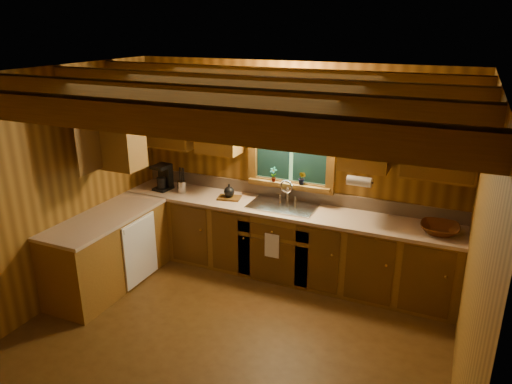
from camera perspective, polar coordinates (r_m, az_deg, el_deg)
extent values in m
plane|color=#503413|center=(4.98, -3.91, -17.73)|extent=(4.20, 4.20, 0.00)
plane|color=brown|center=(3.98, -4.79, 13.52)|extent=(4.20, 4.20, 0.00)
plane|color=brown|center=(5.96, 4.29, 2.80)|extent=(4.20, 0.00, 4.20)
plane|color=brown|center=(3.01, -22.32, -16.96)|extent=(4.20, 0.00, 4.20)
plane|color=brown|center=(5.57, -23.76, -0.08)|extent=(0.00, 3.80, 3.80)
plane|color=brown|center=(3.89, 24.54, -8.56)|extent=(0.00, 3.80, 3.80)
cube|color=brown|center=(3.01, -15.78, 8.76)|extent=(4.20, 0.14, 0.18)
cube|color=brown|center=(3.65, -7.78, 11.12)|extent=(4.20, 0.14, 0.18)
cube|color=brown|center=(4.35, -2.18, 12.62)|extent=(4.20, 0.14, 0.18)
cube|color=brown|center=(5.08, 1.88, 13.63)|extent=(4.20, 0.14, 0.18)
cube|color=brown|center=(6.00, 3.07, -5.96)|extent=(4.20, 0.62, 0.86)
cube|color=brown|center=(6.00, -17.26, -6.91)|extent=(0.62, 1.60, 0.86)
cube|color=tan|center=(5.82, 3.15, -1.97)|extent=(4.20, 0.66, 0.04)
cube|color=tan|center=(5.81, -17.63, -2.95)|extent=(0.64, 1.60, 0.04)
cube|color=tan|center=(6.04, 4.16, -0.14)|extent=(4.20, 0.02, 0.16)
cube|color=white|center=(5.94, -13.65, -6.80)|extent=(0.02, 0.60, 0.80)
cube|color=brown|center=(6.44, -10.67, 8.74)|extent=(0.78, 0.34, 0.78)
cube|color=brown|center=(6.04, -4.47, 8.31)|extent=(0.55, 0.34, 0.78)
cube|color=brown|center=(5.43, 13.04, 6.58)|extent=(0.55, 0.34, 0.78)
cube|color=brown|center=(5.35, 21.28, 5.54)|extent=(0.78, 0.34, 0.78)
cube|color=brown|center=(5.77, -18.45, 6.84)|extent=(0.34, 1.10, 0.78)
cube|color=brown|center=(5.76, 4.33, 9.38)|extent=(1.12, 0.08, 0.10)
cube|color=brown|center=(5.98, 4.11, 0.87)|extent=(1.12, 0.08, 0.10)
cube|color=brown|center=(6.04, -0.36, 5.55)|extent=(0.10, 0.08, 0.80)
cube|color=brown|center=(5.71, 9.05, 4.47)|extent=(0.10, 0.08, 0.80)
cube|color=#467832|center=(5.89, 4.33, 5.12)|extent=(0.92, 0.01, 0.80)
cube|color=#0E2929|center=(5.99, 2.05, 3.68)|extent=(0.42, 0.02, 0.42)
cube|color=#0E2929|center=(5.84, 6.42, 3.13)|extent=(0.42, 0.02, 0.42)
cylinder|color=black|center=(5.86, 4.26, 5.25)|extent=(0.92, 0.01, 0.01)
cube|color=brown|center=(5.94, 3.98, 0.94)|extent=(1.06, 0.14, 0.04)
cylinder|color=black|center=(5.72, 4.39, 11.64)|extent=(0.08, 0.03, 0.08)
cylinder|color=black|center=(5.70, 3.22, 11.64)|extent=(0.09, 0.17, 0.08)
cylinder|color=black|center=(5.63, 5.16, 11.50)|extent=(0.09, 0.17, 0.08)
sphere|color=#FFE0A5|center=(5.68, 2.41, 10.91)|extent=(0.13, 0.13, 0.13)
sphere|color=#FFE0A5|center=(5.57, 5.52, 10.66)|extent=(0.13, 0.13, 0.13)
cylinder|color=white|center=(5.36, 12.24, 1.26)|extent=(0.27, 0.11, 0.11)
cube|color=white|center=(5.69, 1.91, -6.45)|extent=(0.18, 0.01, 0.30)
cube|color=silver|center=(5.82, 3.19, -1.70)|extent=(0.82, 0.48, 0.02)
cube|color=#262628|center=(5.91, 1.45, -2.02)|extent=(0.34, 0.40, 0.14)
cube|color=#262628|center=(5.78, 4.94, -2.58)|extent=(0.34, 0.40, 0.14)
cylinder|color=silver|center=(5.94, 3.83, -0.18)|extent=(0.04, 0.04, 0.22)
torus|color=silver|center=(5.85, 3.65, 0.65)|extent=(0.16, 0.02, 0.16)
cube|color=black|center=(6.52, -11.04, 0.43)|extent=(0.19, 0.24, 0.03)
cube|color=black|center=(6.53, -10.76, 2.02)|extent=(0.19, 0.09, 0.32)
cube|color=black|center=(6.41, -11.32, 2.97)|extent=(0.19, 0.22, 0.04)
cylinder|color=black|center=(6.46, -11.25, 1.11)|extent=(0.12, 0.12, 0.14)
cylinder|color=silver|center=(6.37, -8.85, 0.65)|extent=(0.12, 0.12, 0.15)
cylinder|color=black|center=(6.32, -9.10, 1.96)|extent=(0.03, 0.04, 0.22)
cylinder|color=black|center=(6.32, -8.93, 1.97)|extent=(0.01, 0.01, 0.22)
cylinder|color=black|center=(6.32, -8.76, 1.97)|extent=(0.03, 0.04, 0.22)
cylinder|color=black|center=(6.32, -8.63, 1.98)|extent=(0.04, 0.06, 0.21)
cube|color=#553612|center=(6.07, -3.22, -0.70)|extent=(0.32, 0.25, 0.03)
sphere|color=black|center=(6.05, -3.24, 0.02)|extent=(0.14, 0.14, 0.14)
cylinder|color=black|center=(6.02, -3.25, 0.78)|extent=(0.02, 0.02, 0.04)
imported|color=#48230C|center=(5.44, 21.11, -4.14)|extent=(0.42, 0.42, 0.10)
imported|color=#553612|center=(5.94, 2.08, 2.11)|extent=(0.11, 0.08, 0.19)
imported|color=#553612|center=(5.84, 5.53, 1.66)|extent=(0.11, 0.10, 0.17)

